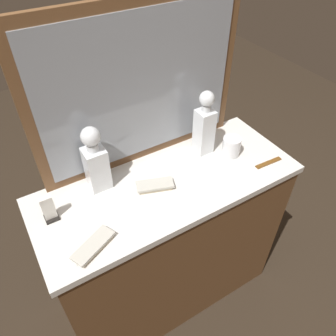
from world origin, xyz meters
name	(u,v)px	position (x,y,z in m)	size (l,w,h in m)	color
ground_plane	(168,288)	(0.00, 0.00, 0.00)	(6.00, 6.00, 0.00)	#2D2319
dresser	(168,244)	(0.00, 0.00, 0.45)	(1.12, 0.46, 0.89)	brown
dresser_mirror	(140,88)	(0.00, 0.21, 1.23)	(0.90, 0.03, 0.67)	brown
crystal_decanter_left	(204,128)	(0.24, 0.10, 1.02)	(0.07, 0.07, 0.30)	white
crystal_decanter_center	(96,164)	(-0.25, 0.13, 1.01)	(0.08, 0.08, 0.29)	white
crystal_tumbler_front	(231,147)	(0.34, 0.01, 0.93)	(0.08, 0.08, 0.09)	white
silver_brush_rear	(93,246)	(-0.38, -0.14, 0.90)	(0.17, 0.12, 0.02)	#B7A88C
silver_brush_center	(155,186)	(-0.06, 0.00, 0.90)	(0.16, 0.11, 0.02)	#B7A88C
tortoiseshell_comb	(268,163)	(0.44, -0.13, 0.90)	(0.13, 0.03, 0.01)	brown
napkin_holder	(49,210)	(-0.47, 0.06, 0.94)	(0.05, 0.05, 0.11)	black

